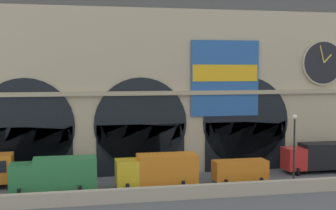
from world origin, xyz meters
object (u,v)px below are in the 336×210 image
street_lamp_quayside (294,142)px  box_truck_center (158,170)px  box_truck_east (319,156)px  van_mideast (240,170)px  box_truck_midwest (55,174)px

street_lamp_quayside → box_truck_center: bearing=163.6°
box_truck_center → box_truck_east: same height
van_mideast → box_truck_east: 10.30m
box_truck_east → box_truck_center: bearing=-170.5°
box_truck_midwest → street_lamp_quayside: size_ratio=1.09×
box_truck_center → van_mideast: box_truck_center is taller
box_truck_midwest → box_truck_east: (27.28, 2.88, 0.00)m
van_mideast → box_truck_east: box_truck_east is taller
box_truck_center → van_mideast: 8.14m
box_truck_center → box_truck_east: 18.27m
box_truck_midwest → van_mideast: (17.39, 0.07, -0.45)m
box_truck_east → van_mideast: bearing=-164.1°
box_truck_midwest → box_truck_center: 9.26m
box_truck_center → street_lamp_quayside: bearing=-16.4°
box_truck_midwest → van_mideast: size_ratio=1.44×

